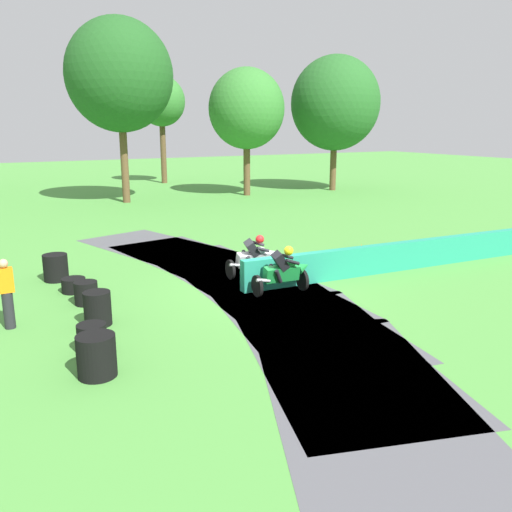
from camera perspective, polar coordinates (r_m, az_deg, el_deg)
name	(u,v)px	position (r m, az deg, el deg)	size (l,w,h in m)	color
ground_plane	(262,289)	(15.19, 0.66, -3.56)	(120.00, 120.00, 0.00)	#4C933D
track_asphalt	(246,292)	(14.98, -1.10, -3.80)	(6.31, 20.36, 0.01)	#515156
safety_barrier	(397,256)	(17.64, 14.73, -0.05)	(0.30, 10.79, 0.90)	#239375
motorcycle_lead_green	(284,271)	(14.65, 3.01, -1.59)	(1.70, 0.81, 1.43)	black
motorcycle_chase_white	(255,257)	(16.27, -0.08, -0.07)	(1.69, 0.89, 1.43)	black
tire_stack_near	(97,356)	(10.44, -16.60, -10.14)	(0.72, 0.72, 0.80)	black
tire_stack_mid_a	(92,338)	(11.54, -17.04, -8.36)	(0.59, 0.59, 0.60)	black
tire_stack_mid_b	(98,308)	(12.98, -16.50, -5.36)	(0.63, 0.63, 0.80)	black
tire_stack_far	(86,293)	(14.57, -17.62, -3.76)	(0.60, 0.60, 0.60)	black
tire_stack_extra_a	(74,285)	(15.73, -18.82, -2.95)	(0.65, 0.65, 0.40)	black
tire_stack_extra_b	(56,267)	(17.02, -20.53, -1.15)	(0.71, 0.71, 0.80)	black
track_marshal	(7,294)	(13.36, -24.98, -3.68)	(0.34, 0.24, 1.63)	#232328
traffic_cone	(361,250)	(19.28, 11.15, 0.60)	(0.28, 0.28, 0.44)	orange
tree_far_left	(247,109)	(35.40, -1.01, 15.37)	(4.85, 4.85, 8.07)	brown
tree_far_right	(335,103)	(38.63, 8.43, 15.76)	(6.09, 6.09, 9.16)	brown
tree_mid_rise	(161,102)	(43.65, -10.04, 15.83)	(3.66, 3.66, 8.23)	brown
tree_distant	(119,75)	(33.04, -14.31, 18.10)	(6.07, 6.07, 10.45)	brown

